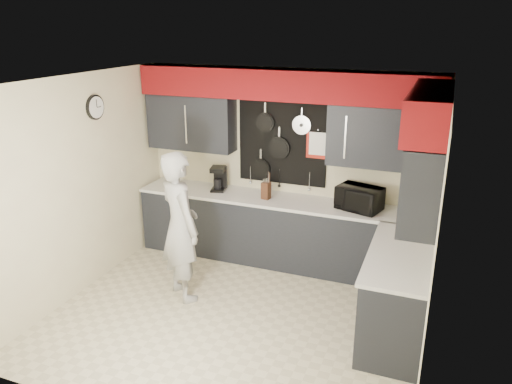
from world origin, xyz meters
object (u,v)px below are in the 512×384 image
at_px(knife_block, 266,191).
at_px(utensil_crock, 268,191).
at_px(coffee_maker, 219,178).
at_px(person, 180,227).
at_px(microwave, 359,198).

xyz_separation_m(knife_block, utensil_crock, (-0.00, 0.08, -0.04)).
height_order(utensil_crock, coffee_maker, coffee_maker).
bearing_deg(person, coffee_maker, -49.47).
bearing_deg(person, microwave, -110.19).
relative_size(microwave, knife_block, 2.35).
relative_size(microwave, utensil_crock, 3.40).
xyz_separation_m(knife_block, person, (-0.62, -1.21, -0.13)).
bearing_deg(knife_block, utensil_crock, 100.83).
distance_m(microwave, knife_block, 1.22).
relative_size(knife_block, coffee_maker, 0.67).
bearing_deg(microwave, knife_block, -161.69).
bearing_deg(person, utensil_crock, -80.09).
distance_m(coffee_maker, person, 1.33).
height_order(microwave, knife_block, microwave).
distance_m(microwave, utensil_crock, 1.22).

